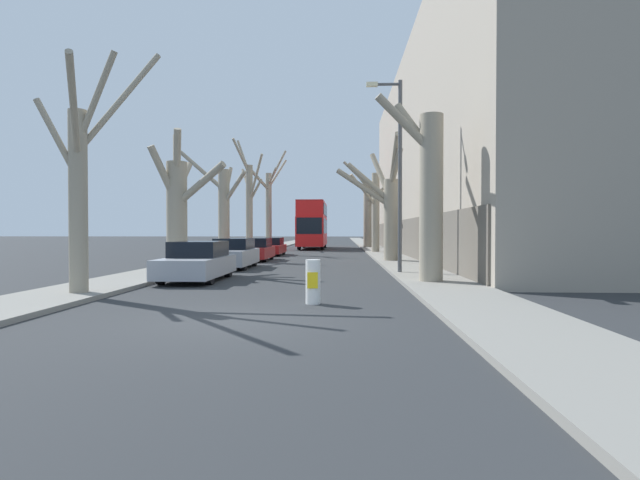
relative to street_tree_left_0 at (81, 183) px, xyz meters
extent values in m
plane|color=#2B2D30|center=(4.69, -3.26, -2.98)|extent=(300.00, 300.00, 0.00)
cube|color=gray|center=(-0.50, 46.74, -2.92)|extent=(2.38, 120.00, 0.12)
cube|color=gray|center=(9.87, 46.74, -2.92)|extent=(2.38, 120.00, 0.12)
cube|color=#9E9384|center=(16.07, 23.09, 4.07)|extent=(10.00, 43.22, 14.08)
cube|color=#5E584F|center=(11.05, 23.09, -1.73)|extent=(0.12, 42.35, 2.50)
cylinder|color=gray|center=(-0.10, 0.05, -0.54)|extent=(0.47, 0.47, 4.87)
cylinder|color=gray|center=(0.46, -0.10, 2.14)|extent=(1.32, 0.49, 2.37)
cylinder|color=gray|center=(0.49, -1.21, 1.60)|extent=(1.37, 2.66, 1.94)
cylinder|color=gray|center=(-0.58, -0.07, 1.12)|extent=(1.13, 0.42, 2.07)
cylinder|color=gray|center=(0.72, 0.71, 2.28)|extent=(1.85, 1.54, 3.02)
cylinder|color=gray|center=(-0.06, 7.70, -0.68)|extent=(0.84, 0.84, 4.59)
cylinder|color=gray|center=(-0.13, 8.77, 1.07)|extent=(0.45, 2.31, 1.64)
cylinder|color=gray|center=(1.03, 7.25, 0.62)|extent=(2.44, 1.25, 1.79)
cylinder|color=gray|center=(-0.34, 8.53, 1.34)|extent=(0.93, 2.00, 3.48)
cylinder|color=gray|center=(-0.43, 7.26, 1.02)|extent=(1.14, 1.28, 2.35)
cylinder|color=gray|center=(0.11, 7.26, 1.79)|extent=(0.71, 1.24, 2.13)
cylinder|color=gray|center=(-0.03, 15.85, -0.34)|extent=(0.65, 0.65, 5.27)
cylinder|color=gray|center=(0.04, 16.41, 1.42)|extent=(0.40, 1.35, 2.31)
cylinder|color=gray|center=(-1.35, 16.02, 2.25)|extent=(2.81, 0.60, 2.43)
cylinder|color=gray|center=(0.67, 15.36, 1.19)|extent=(1.67, 1.25, 1.91)
cylinder|color=gray|center=(-0.12, 24.24, 0.34)|extent=(0.51, 0.51, 6.63)
cylinder|color=gray|center=(-0.65, 24.77, 4.33)|extent=(1.31, 1.29, 2.73)
cylinder|color=gray|center=(-0.58, 23.58, 4.21)|extent=(1.16, 1.55, 2.49)
cylinder|color=gray|center=(0.47, 23.57, 2.60)|extent=(1.41, 1.57, 3.44)
cylinder|color=gray|center=(-0.50, 24.87, 2.64)|extent=(0.98, 1.47, 1.82)
cylinder|color=gray|center=(0.36, 24.14, 1.74)|extent=(1.14, 0.41, 1.81)
cylinder|color=gray|center=(-0.02, 33.46, 0.58)|extent=(0.56, 0.56, 7.11)
cylinder|color=gray|center=(-1.04, 33.53, 3.79)|extent=(2.20, 0.34, 2.38)
cylinder|color=gray|center=(-0.66, 32.27, 3.33)|extent=(1.48, 2.57, 1.75)
cylinder|color=gray|center=(0.66, 34.51, 4.19)|extent=(1.61, 2.32, 2.95)
cylinder|color=gray|center=(0.76, 33.55, 4.67)|extent=(1.76, 0.40, 3.18)
cylinder|color=gray|center=(0.42, 32.64, 3.72)|extent=(1.11, 1.83, 1.50)
cylinder|color=gray|center=(9.63, 3.43, -0.25)|extent=(0.75, 0.75, 5.44)
cylinder|color=gray|center=(9.11, 3.68, 2.08)|extent=(1.34, 0.82, 1.77)
cylinder|color=gray|center=(8.75, 3.18, 2.13)|extent=(1.99, 0.80, 1.82)
cylinder|color=gray|center=(9.78, 4.47, 0.92)|extent=(0.59, 2.28, 1.80)
cylinder|color=gray|center=(9.49, 14.77, -0.70)|extent=(0.83, 0.83, 4.54)
cylinder|color=gray|center=(9.01, 15.54, 1.77)|extent=(1.34, 1.88, 2.92)
cylinder|color=gray|center=(9.58, 13.55, 2.06)|extent=(0.49, 2.63, 1.78)
cylinder|color=gray|center=(8.02, 15.09, 1.13)|extent=(3.17, 0.94, 2.29)
cylinder|color=gray|center=(9.49, 13.26, 2.41)|extent=(0.30, 3.20, 2.40)
cylinder|color=gray|center=(8.31, 15.02, 1.41)|extent=(2.61, 0.81, 2.33)
cylinder|color=gray|center=(9.40, 26.22, 0.14)|extent=(0.60, 0.60, 6.22)
cylinder|color=gray|center=(10.07, 25.89, 2.16)|extent=(1.57, 0.91, 1.75)
cylinder|color=gray|center=(8.42, 25.27, 1.84)|extent=(2.20, 2.14, 2.37)
cylinder|color=gray|center=(8.17, 26.34, 2.93)|extent=(2.63, 0.47, 2.60)
cylinder|color=gray|center=(8.65, 25.73, 2.66)|extent=(1.72, 1.21, 1.32)
cylinder|color=gray|center=(8.46, 26.41, 2.56)|extent=(2.09, 0.63, 2.73)
cylinder|color=gray|center=(9.39, 37.89, 0.41)|extent=(0.82, 0.82, 6.78)
cylinder|color=gray|center=(9.62, 37.09, 2.34)|extent=(0.80, 1.87, 1.97)
cylinder|color=gray|center=(9.81, 37.45, 1.73)|extent=(1.21, 1.23, 1.71)
cylinder|color=gray|center=(10.23, 37.91, 1.98)|extent=(1.87, 0.34, 1.43)
cube|color=red|center=(3.95, 35.85, -1.31)|extent=(2.47, 10.63, 2.64)
cube|color=red|center=(3.95, 35.85, 0.70)|extent=(2.42, 10.42, 1.38)
cube|color=#B11515|center=(3.95, 35.85, 1.45)|extent=(2.42, 10.42, 0.12)
cube|color=black|center=(3.95, 35.85, -0.79)|extent=(2.50, 9.35, 1.37)
cube|color=black|center=(3.95, 35.85, 0.77)|extent=(2.50, 9.35, 1.05)
cube|color=black|center=(3.95, 30.56, -0.79)|extent=(2.22, 0.06, 1.44)
cylinder|color=black|center=(2.88, 32.66, -2.44)|extent=(0.30, 1.08, 1.08)
cylinder|color=black|center=(5.01, 32.66, -2.44)|extent=(0.30, 1.08, 1.08)
cylinder|color=black|center=(2.88, 38.83, -2.44)|extent=(0.30, 1.08, 1.08)
cylinder|color=black|center=(5.01, 38.83, -2.44)|extent=(0.30, 1.08, 1.08)
cube|color=#9EA3AD|center=(1.75, 4.40, -2.48)|extent=(1.81, 4.41, 0.63)
cube|color=black|center=(1.75, 4.67, -1.89)|extent=(1.59, 2.29, 0.54)
cylinder|color=black|center=(0.95, 3.08, -2.66)|extent=(0.20, 0.64, 0.64)
cylinder|color=black|center=(2.54, 3.08, -2.66)|extent=(0.20, 0.64, 0.64)
cylinder|color=black|center=(0.95, 5.73, -2.66)|extent=(0.20, 0.64, 0.64)
cylinder|color=black|center=(2.54, 5.73, -2.66)|extent=(0.20, 0.64, 0.64)
cube|color=#9EA3AD|center=(1.75, 10.19, -2.45)|extent=(1.72, 4.41, 0.68)
cube|color=black|center=(1.75, 10.45, -1.85)|extent=(1.51, 2.29, 0.52)
cylinder|color=black|center=(1.00, 8.87, -2.67)|extent=(0.20, 0.60, 0.60)
cylinder|color=black|center=(2.50, 8.87, -2.67)|extent=(0.20, 0.60, 0.60)
cylinder|color=black|center=(1.00, 11.51, -2.67)|extent=(0.20, 0.60, 0.60)
cylinder|color=black|center=(2.50, 11.51, -2.67)|extent=(0.20, 0.60, 0.60)
cube|color=maroon|center=(1.75, 16.07, -2.49)|extent=(1.76, 4.40, 0.60)
cube|color=black|center=(1.75, 16.33, -1.93)|extent=(1.55, 2.29, 0.53)
cylinder|color=black|center=(0.98, 14.75, -2.64)|extent=(0.20, 0.66, 0.66)
cylinder|color=black|center=(2.51, 14.75, -2.64)|extent=(0.20, 0.66, 0.66)
cylinder|color=black|center=(0.98, 17.39, -2.64)|extent=(0.20, 0.66, 0.66)
cylinder|color=black|center=(2.51, 17.39, -2.64)|extent=(0.20, 0.66, 0.66)
cube|color=maroon|center=(1.75, 22.37, -2.52)|extent=(1.75, 4.55, 0.56)
cube|color=black|center=(1.75, 22.64, -1.98)|extent=(1.54, 2.37, 0.52)
cylinder|color=black|center=(0.98, 21.00, -2.65)|extent=(0.20, 0.66, 0.66)
cylinder|color=black|center=(2.51, 21.00, -2.65)|extent=(0.20, 0.66, 0.66)
cylinder|color=black|center=(0.98, 23.73, -2.65)|extent=(0.20, 0.66, 0.66)
cylinder|color=black|center=(2.51, 23.73, -2.65)|extent=(0.20, 0.66, 0.66)
cylinder|color=#4C4F54|center=(9.04, 6.92, 0.82)|extent=(0.16, 0.16, 7.59)
cylinder|color=#4C4F54|center=(8.49, 6.92, 4.46)|extent=(1.10, 0.11, 0.11)
cube|color=beige|center=(7.94, 6.92, 4.46)|extent=(0.44, 0.20, 0.16)
cylinder|color=white|center=(6.09, -0.97, -2.45)|extent=(0.35, 0.35, 1.04)
cube|color=yellow|center=(6.09, -1.15, -2.40)|extent=(0.25, 0.01, 0.38)
camera|label=1|loc=(6.76, -12.67, -1.26)|focal=28.00mm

